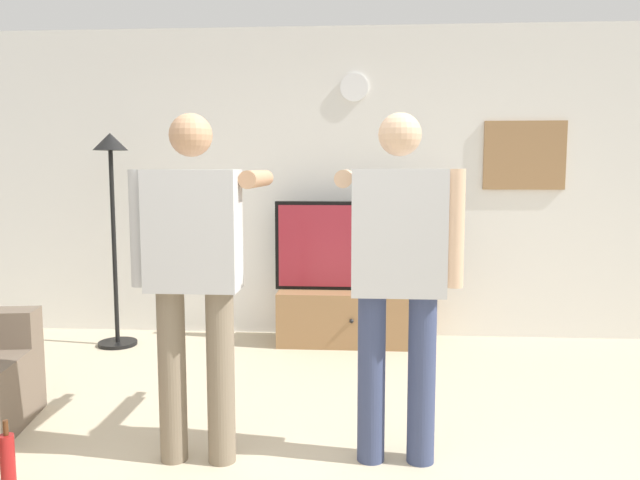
% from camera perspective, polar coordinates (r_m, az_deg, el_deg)
% --- Properties ---
extents(back_wall, '(6.40, 0.10, 2.70)m').
position_cam_1_polar(back_wall, '(5.58, 0.50, 5.14)').
color(back_wall, silver).
rests_on(back_wall, ground_plane).
extents(tv_stand, '(1.25, 0.47, 0.46)m').
position_cam_1_polar(tv_stand, '(5.37, 2.94, -7.02)').
color(tv_stand, '#997047').
rests_on(tv_stand, ground_plane).
extents(television, '(1.31, 0.07, 0.75)m').
position_cam_1_polar(television, '(5.31, 2.99, -0.54)').
color(television, black).
rests_on(television, tv_stand).
extents(wall_clock, '(0.24, 0.03, 0.24)m').
position_cam_1_polar(wall_clock, '(5.55, 3.12, 13.70)').
color(wall_clock, white).
extents(framed_picture, '(0.69, 0.04, 0.58)m').
position_cam_1_polar(framed_picture, '(5.68, 18.11, 7.33)').
color(framed_picture, '#997047').
extents(floor_lamp, '(0.32, 0.32, 1.77)m').
position_cam_1_polar(floor_lamp, '(5.44, -18.39, 3.92)').
color(floor_lamp, black).
rests_on(floor_lamp, ground_plane).
extents(person_standing_nearer_lamp, '(0.63, 0.78, 1.76)m').
position_cam_1_polar(person_standing_nearer_lamp, '(3.18, -11.34, -2.34)').
color(person_standing_nearer_lamp, '#7A6B56').
rests_on(person_standing_nearer_lamp, ground_plane).
extents(person_standing_nearer_couch, '(0.64, 0.78, 1.76)m').
position_cam_1_polar(person_standing_nearer_couch, '(3.13, 7.10, -2.35)').
color(person_standing_nearer_couch, '#384266').
rests_on(person_standing_nearer_couch, ground_plane).
extents(beverage_bottle, '(0.07, 0.07, 0.36)m').
position_cam_1_polar(beverage_bottle, '(3.35, -26.54, -17.79)').
color(beverage_bottle, maroon).
rests_on(beverage_bottle, ground_plane).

